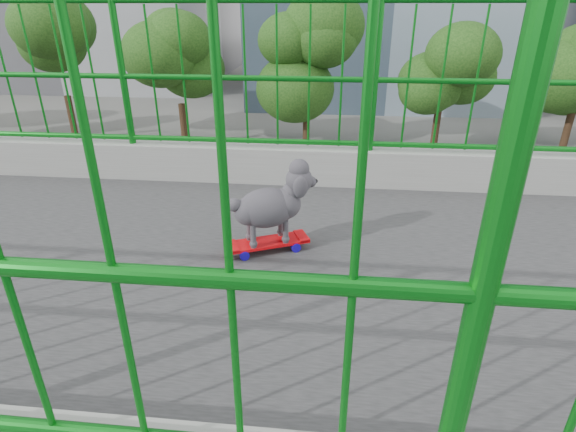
# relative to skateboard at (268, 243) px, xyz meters

# --- Properties ---
(road) EXTENTS (18.00, 90.00, 0.02)m
(road) POSITION_rel_skateboard_xyz_m (-12.80, -5.33, -7.04)
(road) COLOR black
(road) RESTS_ON ground
(street_trees) EXTENTS (5.30, 60.40, 7.26)m
(street_trees) POSITION_rel_skateboard_xyz_m (-25.83, -4.27, -2.33)
(street_trees) COLOR black
(street_trees) RESTS_ON ground
(skateboard) EXTENTS (0.33, 0.52, 0.07)m
(skateboard) POSITION_rel_skateboard_xyz_m (0.00, 0.00, 0.00)
(skateboard) COLOR red
(skateboard) RESTS_ON footbridge
(poodle) EXTENTS (0.35, 0.51, 0.45)m
(poodle) POSITION_rel_skateboard_xyz_m (-0.01, 0.03, 0.26)
(poodle) COLOR #333036
(poodle) RESTS_ON skateboard
(car_0) EXTENTS (1.86, 4.61, 1.57)m
(car_0) POSITION_rel_skateboard_xyz_m (-5.80, -3.36, -6.26)
(car_0) COLOR red
(car_0) RESTS_ON ground
(car_3) EXTENTS (2.22, 5.45, 1.58)m
(car_3) POSITION_rel_skateboard_xyz_m (-15.40, -4.27, -6.26)
(car_3) COLOR silver
(car_3) RESTS_ON ground
(car_4) EXTENTS (1.60, 3.98, 1.36)m
(car_4) POSITION_rel_skateboard_xyz_m (-18.60, -7.82, -6.37)
(car_4) COLOR silver
(car_4) RESTS_ON ground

